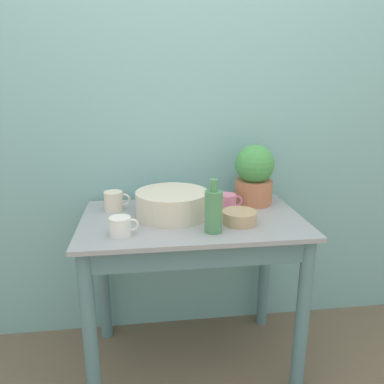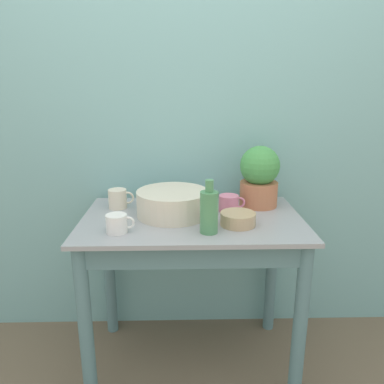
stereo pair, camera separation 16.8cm
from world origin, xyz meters
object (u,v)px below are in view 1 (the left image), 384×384
potted_plant (254,175)px  mug_cream (114,201)px  bottle_tall (214,210)px  bowl_small_tan (239,217)px  mug_white (121,226)px  bowl_wash_large (172,204)px  mug_pink (227,202)px

potted_plant → mug_cream: size_ratio=2.40×
bottle_tall → mug_cream: bottle_tall is taller
potted_plant → bowl_small_tan: potted_plant is taller
potted_plant → mug_white: (-0.65, -0.34, -0.11)m
bowl_small_tan → bowl_wash_large: bearing=154.5°
bowl_wash_large → bottle_tall: bearing=-54.7°
mug_white → mug_pink: 0.55m
potted_plant → mug_cream: bearing=-178.2°
mug_white → bowl_small_tan: (0.51, 0.07, -0.01)m
bowl_wash_large → bottle_tall: 0.27m
mug_white → bowl_small_tan: 0.51m
mug_cream → bowl_small_tan: bearing=-24.0°
potted_plant → bowl_wash_large: 0.45m
bowl_small_tan → bottle_tall: bearing=-148.4°
potted_plant → mug_pink: size_ratio=2.39×
mug_cream → mug_pink: (0.54, -0.06, -0.01)m
potted_plant → bowl_wash_large: size_ratio=0.91×
mug_cream → mug_pink: mug_cream is taller
mug_white → mug_cream: mug_cream is taller
mug_cream → bowl_wash_large: bearing=-22.3°
bowl_wash_large → mug_white: (-0.22, -0.21, -0.02)m
mug_white → mug_pink: size_ratio=0.94×
potted_plant → mug_cream: potted_plant is taller
mug_cream → bottle_tall: bearing=-37.7°
bottle_tall → bowl_small_tan: 0.17m
bowl_wash_large → mug_pink: 0.27m
potted_plant → bottle_tall: bearing=-127.8°
bottle_tall → mug_cream: (-0.42, 0.33, -0.05)m
mug_white → bowl_small_tan: bearing=8.0°
mug_pink → bowl_small_tan: bearing=-84.9°
bowl_wash_large → mug_white: bowl_wash_large is taller
mug_pink → bowl_small_tan: 0.18m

